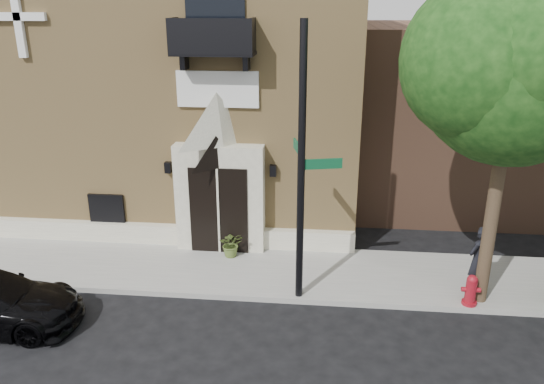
{
  "coord_description": "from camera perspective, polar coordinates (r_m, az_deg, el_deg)",
  "views": [
    {
      "loc": [
        1.98,
        -11.6,
        7.24
      ],
      "look_at": [
        0.61,
        2.0,
        2.27
      ],
      "focal_mm": 35.0,
      "sensor_mm": 36.0,
      "label": 1
    }
  ],
  "objects": [
    {
      "name": "pedestrian_near",
      "position": [
        14.38,
        21.3,
        -6.89
      ],
      "size": [
        0.8,
        0.75,
        1.84
      ],
      "primitive_type": "imported",
      "rotation": [
        0.0,
        0.0,
        3.76
      ],
      "color": "black",
      "rests_on": "sidewalk"
    },
    {
      "name": "street_sign",
      "position": [
        12.4,
        3.23,
        2.57
      ],
      "size": [
        1.21,
        1.05,
        6.72
      ],
      "rotation": [
        0.0,
        0.0,
        0.24
      ],
      "color": "black",
      "rests_on": "sidewalk"
    },
    {
      "name": "planter",
      "position": [
        15.55,
        -4.39,
        -5.59
      ],
      "size": [
        0.8,
        0.73,
        0.77
      ],
      "primitive_type": "imported",
      "rotation": [
        0.0,
        0.0,
        0.19
      ],
      "color": "#53682C",
      "rests_on": "sidewalk"
    },
    {
      "name": "church",
      "position": [
        20.34,
        -8.64,
        12.42
      ],
      "size": [
        12.2,
        11.01,
        9.3
      ],
      "color": "tan",
      "rests_on": "ground"
    },
    {
      "name": "fire_hydrant",
      "position": [
        14.06,
        20.6,
        -9.84
      ],
      "size": [
        0.46,
        0.36,
        0.8
      ],
      "color": "maroon",
      "rests_on": "sidewalk"
    },
    {
      "name": "ground",
      "position": [
        13.81,
        -3.42,
        -11.65
      ],
      "size": [
        120.0,
        120.0,
        0.0
      ],
      "primitive_type": "plane",
      "color": "black",
      "rests_on": "ground"
    },
    {
      "name": "street_tree_left",
      "position": [
        12.68,
        24.89,
        12.0
      ],
      "size": [
        4.97,
        4.38,
        7.77
      ],
      "color": "#38281C",
      "rests_on": "sidewalk"
    },
    {
      "name": "sidewalk",
      "position": [
        14.96,
        1.31,
        -8.62
      ],
      "size": [
        42.0,
        3.0,
        0.15
      ],
      "primitive_type": "cube",
      "color": "gray",
      "rests_on": "ground"
    }
  ]
}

